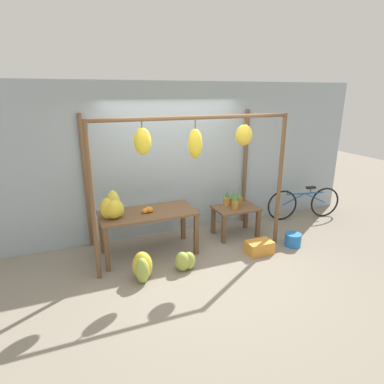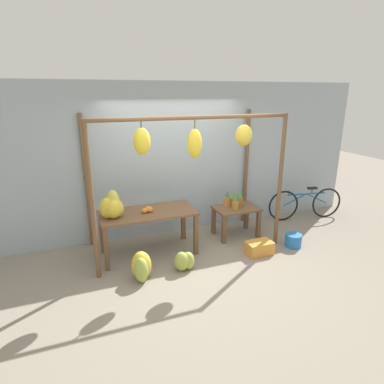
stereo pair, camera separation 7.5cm
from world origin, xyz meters
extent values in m
plane|color=gray|center=(0.00, 0.00, 0.00)|extent=(20.00, 20.00, 0.00)
cube|color=#99A8B2|center=(0.00, 1.35, 1.40)|extent=(8.00, 0.08, 2.80)
cylinder|color=brown|center=(-1.54, 0.13, 1.15)|extent=(0.07, 0.07, 2.29)
cylinder|color=brown|center=(1.54, 0.13, 1.15)|extent=(0.07, 0.07, 2.29)
cylinder|color=brown|center=(-1.54, 1.26, 1.15)|extent=(0.07, 0.07, 2.29)
cylinder|color=brown|center=(1.54, 1.26, 1.15)|extent=(0.07, 0.07, 2.29)
cylinder|color=brown|center=(0.00, 0.13, 2.26)|extent=(3.08, 0.06, 0.06)
cylinder|color=brown|center=(-0.80, 0.13, 2.19)|extent=(0.02, 0.02, 0.08)
ellipsoid|color=yellow|center=(-0.80, 0.13, 1.96)|extent=(0.24, 0.22, 0.37)
cylinder|color=brown|center=(-0.02, 0.13, 2.17)|extent=(0.02, 0.02, 0.13)
ellipsoid|color=yellow|center=(-0.02, 0.13, 1.89)|extent=(0.21, 0.19, 0.44)
cylinder|color=brown|center=(0.79, 0.13, 2.18)|extent=(0.02, 0.02, 0.10)
ellipsoid|color=gold|center=(0.79, 0.13, 1.97)|extent=(0.26, 0.24, 0.33)
cube|color=brown|center=(-0.66, 0.59, 0.72)|extent=(1.55, 0.73, 0.04)
cube|color=brown|center=(-1.39, 0.28, 0.35)|extent=(0.07, 0.07, 0.70)
cube|color=brown|center=(0.06, 0.28, 0.35)|extent=(0.07, 0.07, 0.70)
cube|color=brown|center=(-1.39, 0.91, 0.35)|extent=(0.07, 0.07, 0.70)
cube|color=brown|center=(0.06, 0.91, 0.35)|extent=(0.07, 0.07, 0.70)
cube|color=brown|center=(1.03, 0.68, 0.55)|extent=(0.81, 0.54, 0.04)
cube|color=brown|center=(0.68, 0.46, 0.26)|extent=(0.07, 0.07, 0.53)
cube|color=brown|center=(1.39, 0.46, 0.26)|extent=(0.07, 0.07, 0.53)
cube|color=brown|center=(0.68, 0.91, 0.26)|extent=(0.07, 0.07, 0.53)
cube|color=brown|center=(1.39, 0.91, 0.26)|extent=(0.07, 0.07, 0.53)
ellipsoid|color=gold|center=(-1.17, 0.54, 0.89)|extent=(0.30, 0.32, 0.29)
ellipsoid|color=gold|center=(-1.21, 0.57, 0.96)|extent=(0.27, 0.29, 0.43)
ellipsoid|color=gold|center=(-1.30, 0.53, 0.91)|extent=(0.26, 0.24, 0.34)
ellipsoid|color=gold|center=(-1.21, 0.51, 0.90)|extent=(0.38, 0.39, 0.32)
sphere|color=orange|center=(-0.64, 0.62, 0.78)|extent=(0.08, 0.08, 0.08)
sphere|color=orange|center=(-0.68, 0.57, 0.79)|extent=(0.09, 0.09, 0.09)
sphere|color=orange|center=(-0.67, 0.56, 0.79)|extent=(0.08, 0.08, 0.08)
sphere|color=orange|center=(-0.68, 0.57, 0.78)|extent=(0.07, 0.07, 0.07)
sphere|color=orange|center=(-0.63, 0.55, 0.79)|extent=(0.09, 0.09, 0.09)
sphere|color=orange|center=(-0.64, 0.55, 0.79)|extent=(0.09, 0.09, 0.09)
sphere|color=orange|center=(-0.64, 0.60, 0.78)|extent=(0.07, 0.07, 0.07)
sphere|color=orange|center=(-0.73, 0.54, 0.79)|extent=(0.09, 0.09, 0.09)
cylinder|color=#B27F38|center=(0.92, 0.84, 0.65)|extent=(0.14, 0.14, 0.16)
cone|color=#337538|center=(0.92, 0.84, 0.79)|extent=(0.10, 0.10, 0.12)
cylinder|color=#A3702D|center=(0.95, 0.58, 0.64)|extent=(0.12, 0.12, 0.15)
cone|color=#428442|center=(0.95, 0.58, 0.78)|extent=(0.09, 0.09, 0.12)
cylinder|color=olive|center=(1.12, 0.73, 0.65)|extent=(0.13, 0.13, 0.18)
cone|color=#428442|center=(1.12, 0.73, 0.81)|extent=(0.09, 0.09, 0.14)
cylinder|color=olive|center=(1.04, 0.79, 0.64)|extent=(0.15, 0.15, 0.15)
cone|color=#428442|center=(1.04, 0.79, 0.78)|extent=(0.10, 0.10, 0.13)
ellipsoid|color=gold|center=(-0.93, -0.14, 0.16)|extent=(0.32, 0.31, 0.32)
ellipsoid|color=gold|center=(-0.95, -0.14, 0.22)|extent=(0.35, 0.33, 0.43)
ellipsoid|color=#9EB247|center=(-0.95, -0.14, 0.19)|extent=(0.26, 0.24, 0.38)
ellipsoid|color=#9EB247|center=(-0.98, -0.23, 0.19)|extent=(0.26, 0.27, 0.39)
ellipsoid|color=#9EB247|center=(-0.23, -0.14, 0.14)|extent=(0.27, 0.27, 0.29)
ellipsoid|color=#9EB247|center=(-0.34, -0.15, 0.15)|extent=(0.29, 0.28, 0.31)
cube|color=orange|center=(1.06, -0.10, 0.11)|extent=(0.44, 0.27, 0.22)
cylinder|color=blue|center=(1.77, -0.09, 0.11)|extent=(0.28, 0.28, 0.23)
torus|color=black|center=(3.30, 0.81, 0.33)|extent=(0.65, 0.15, 0.66)
torus|color=black|center=(2.32, 0.98, 0.33)|extent=(0.65, 0.15, 0.66)
cylinder|color=#235B9E|center=(2.81, 0.89, 0.56)|extent=(0.84, 0.18, 0.03)
cylinder|color=#235B9E|center=(3.06, 0.85, 0.44)|extent=(0.51, 0.12, 0.26)
cylinder|color=#235B9E|center=(2.57, 0.94, 0.44)|extent=(0.51, 0.12, 0.26)
cylinder|color=#235B9E|center=(2.93, 0.87, 0.61)|extent=(0.02, 0.02, 0.10)
cube|color=black|center=(2.93, 0.87, 0.68)|extent=(0.21, 0.11, 0.04)
cylinder|color=#235B9E|center=(2.42, 0.97, 0.61)|extent=(0.02, 0.02, 0.10)
camera|label=1|loc=(-1.81, -4.21, 2.61)|focal=30.00mm
camera|label=2|loc=(-1.74, -4.24, 2.61)|focal=30.00mm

